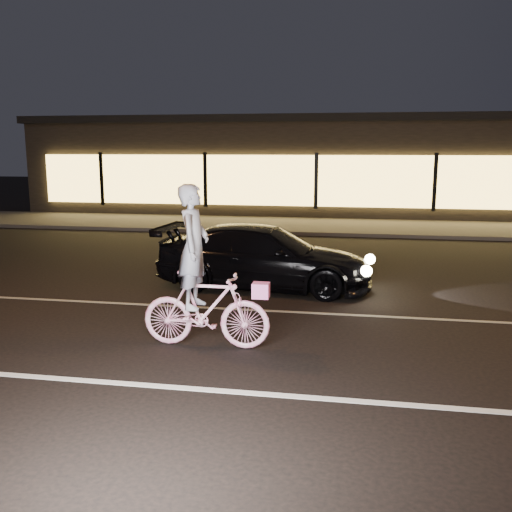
# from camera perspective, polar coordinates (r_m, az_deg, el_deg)

# --- Properties ---
(ground) EXTENTS (90.00, 90.00, 0.00)m
(ground) POSITION_cam_1_polar(r_m,az_deg,el_deg) (8.47, -1.62, -9.22)
(ground) COLOR black
(ground) RESTS_ON ground
(lane_stripe_near) EXTENTS (60.00, 0.12, 0.01)m
(lane_stripe_near) POSITION_cam_1_polar(r_m,az_deg,el_deg) (7.12, -4.14, -13.25)
(lane_stripe_near) COLOR silver
(lane_stripe_near) RESTS_ON ground
(lane_stripe_far) EXTENTS (60.00, 0.10, 0.01)m
(lane_stripe_far) POSITION_cam_1_polar(r_m,az_deg,el_deg) (10.34, 0.64, -5.46)
(lane_stripe_far) COLOR gray
(lane_stripe_far) RESTS_ON ground
(sidewalk) EXTENTS (30.00, 4.00, 0.12)m
(sidewalk) POSITION_cam_1_polar(r_m,az_deg,el_deg) (21.05, 5.59, 3.01)
(sidewalk) COLOR #383533
(sidewalk) RESTS_ON ground
(storefront) EXTENTS (25.40, 8.42, 4.20)m
(storefront) POSITION_cam_1_polar(r_m,az_deg,el_deg) (26.82, 6.71, 9.13)
(storefront) COLOR black
(storefront) RESTS_ON ground
(cyclist) EXTENTS (1.90, 0.66, 2.40)m
(cyclist) POSITION_cam_1_polar(r_m,az_deg,el_deg) (8.34, -5.36, -3.47)
(cyclist) COLOR #DF3C82
(cyclist) RESTS_ON ground
(sedan) EXTENTS (4.61, 2.15, 1.30)m
(sedan) POSITION_cam_1_polar(r_m,az_deg,el_deg) (11.88, 0.83, -0.11)
(sedan) COLOR black
(sedan) RESTS_ON ground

